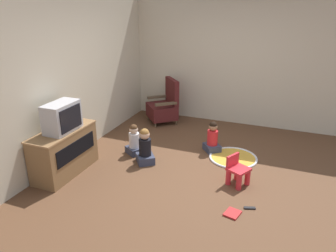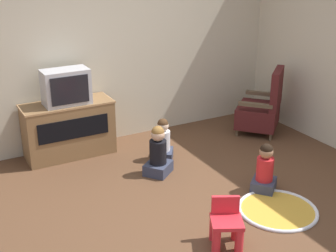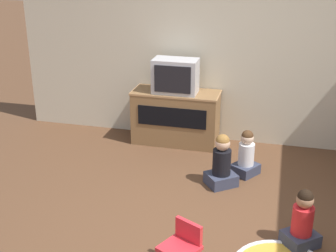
# 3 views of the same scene
# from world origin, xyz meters

# --- Properties ---
(ground_plane) EXTENTS (30.00, 30.00, 0.00)m
(ground_plane) POSITION_xyz_m (0.00, 0.00, 0.00)
(ground_plane) COLOR brown
(wall_back) EXTENTS (5.50, 0.12, 2.85)m
(wall_back) POSITION_xyz_m (-0.25, 2.23, 1.42)
(wall_back) COLOR beige
(wall_back) RESTS_ON ground_plane
(tv_cabinet) EXTENTS (1.13, 0.47, 0.71)m
(tv_cabinet) POSITION_xyz_m (-0.80, 1.93, 0.37)
(tv_cabinet) COLOR brown
(tv_cabinet) RESTS_ON ground_plane
(television) EXTENTS (0.56, 0.33, 0.44)m
(television) POSITION_xyz_m (-0.80, 1.89, 0.93)
(television) COLOR #B7B7BC
(television) RESTS_ON tv_cabinet
(black_armchair) EXTENTS (0.83, 0.83, 0.95)m
(black_armchair) POSITION_xyz_m (1.87, 1.36, 0.35)
(black_armchair) COLOR brown
(black_armchair) RESTS_ON ground_plane
(yellow_kid_chair) EXTENTS (0.37, 0.37, 0.44)m
(yellow_kid_chair) POSITION_xyz_m (-0.15, -0.63, 0.19)
(yellow_kid_chair) COLOR red
(yellow_kid_chair) RESTS_ON ground_plane
(play_mat) EXTENTS (0.82, 0.82, 0.04)m
(play_mat) POSITION_xyz_m (0.65, -0.42, 0.01)
(play_mat) COLOR gold
(play_mat) RESTS_ON ground_plane
(child_watching_left) EXTENTS (0.41, 0.40, 0.61)m
(child_watching_left) POSITION_xyz_m (-0.04, 0.91, 0.26)
(child_watching_left) COLOR #33384C
(child_watching_left) RESTS_ON ground_plane
(child_watching_center) EXTENTS (0.36, 0.37, 0.55)m
(child_watching_center) POSITION_xyz_m (0.20, 1.24, 0.24)
(child_watching_center) COLOR #33384C
(child_watching_center) RESTS_ON ground_plane
(child_watching_right) EXTENTS (0.38, 0.37, 0.56)m
(child_watching_right) POSITION_xyz_m (0.80, -0.01, 0.24)
(child_watching_right) COLOR #33384C
(child_watching_right) RESTS_ON ground_plane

